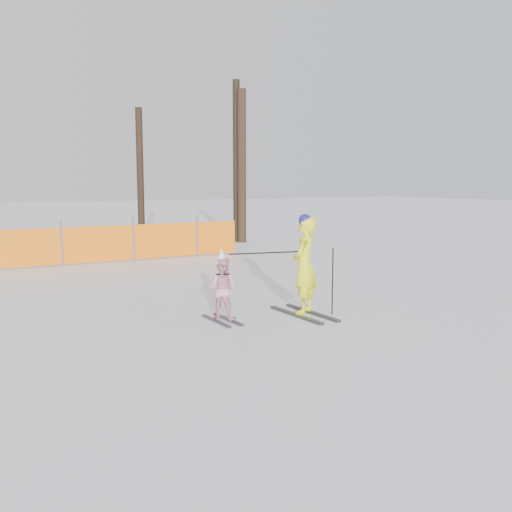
# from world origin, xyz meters

# --- Properties ---
(ground) EXTENTS (120.00, 120.00, 0.00)m
(ground) POSITION_xyz_m (0.00, 0.00, 0.00)
(ground) COLOR white
(ground) RESTS_ON ground
(adult) EXTENTS (0.72, 1.47, 1.73)m
(adult) POSITION_xyz_m (0.64, -0.03, 0.86)
(adult) COLOR black
(adult) RESTS_ON ground
(child) EXTENTS (0.62, 0.95, 1.20)m
(child) POSITION_xyz_m (-0.77, 0.30, 0.55)
(child) COLOR black
(child) RESTS_ON ground
(ski_poles) EXTENTS (1.75, 0.53, 1.15)m
(ski_poles) POSITION_xyz_m (0.50, -0.05, 0.84)
(ski_poles) COLOR black
(ski_poles) RESTS_ON ground
(tree_trunks) EXTENTS (3.55, 2.23, 6.02)m
(tree_trunks) POSITION_xyz_m (4.83, 11.47, 2.81)
(tree_trunks) COLOR #332016
(tree_trunks) RESTS_ON ground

